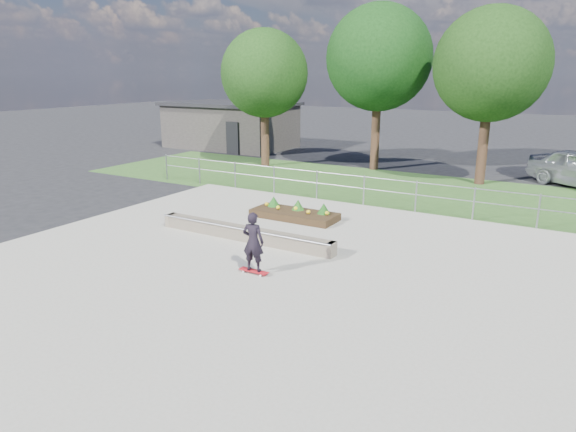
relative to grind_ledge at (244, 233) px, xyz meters
The scene contains 11 objects.
ground 2.29m from the grind_ledge, 49.44° to the right, with size 120.00×120.00×0.00m, color black.
grass_verge 9.39m from the grind_ledge, 80.93° to the left, with size 30.00×8.00×0.02m, color #2A4D1F.
concrete_slab 2.29m from the grind_ledge, 49.44° to the right, with size 15.00×15.00×0.06m, color gray.
fence 5.98m from the grind_ledge, 75.62° to the left, with size 20.06×0.06×1.20m.
building 20.56m from the grind_ledge, 127.58° to the left, with size 8.40×5.40×3.00m.
tree_far_left 13.81m from the grind_ledge, 120.05° to the left, with size 4.55×4.55×7.15m.
tree_mid_left 14.34m from the grind_ledge, 94.40° to the left, with size 5.25×5.25×8.25m.
tree_mid_right 13.98m from the grind_ledge, 69.94° to the left, with size 4.90×4.90×7.70m.
grind_ledge is the anchor object (origin of this frame).
planter_bed 2.88m from the grind_ledge, 87.28° to the left, with size 3.00×1.20×0.61m.
skateboarder 2.80m from the grind_ledge, 49.56° to the right, with size 0.80×0.46×1.59m.
Camera 1 is at (7.11, -10.25, 4.92)m, focal length 32.00 mm.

